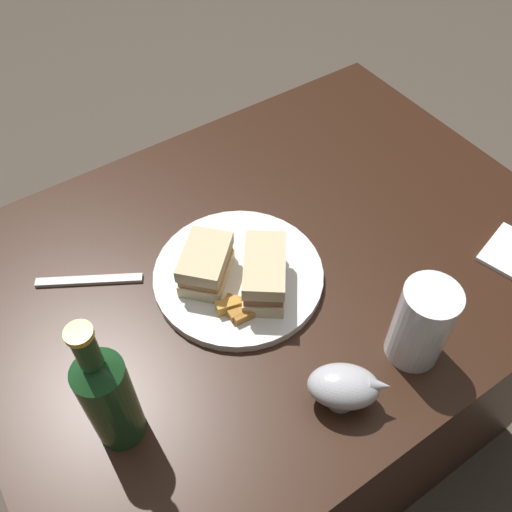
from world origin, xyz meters
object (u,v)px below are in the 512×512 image
(sandwich_half_left, at_px, (206,265))
(fork, at_px, (89,280))
(plate, at_px, (238,275))
(gravy_boat, at_px, (345,387))
(sandwich_half_right, at_px, (264,274))
(cider_bottle, at_px, (108,396))
(pint_glass, at_px, (420,327))

(sandwich_half_left, distance_m, fork, 0.21)
(plate, relative_size, gravy_boat, 2.36)
(fork, bearing_deg, sandwich_half_right, -8.03)
(plate, height_order, sandwich_half_left, sandwich_half_left)
(plate, bearing_deg, sandwich_half_right, -68.81)
(cider_bottle, relative_size, fork, 1.43)
(pint_glass, bearing_deg, cider_bottle, 162.37)
(fork, bearing_deg, plate, -1.97)
(cider_bottle, height_order, fork, cider_bottle)
(sandwich_half_left, distance_m, sandwich_half_right, 0.10)
(sandwich_half_left, height_order, gravy_boat, sandwich_half_left)
(plate, height_order, pint_glass, pint_glass)
(plate, bearing_deg, cider_bottle, -154.86)
(plate, relative_size, sandwich_half_left, 2.35)
(plate, height_order, sandwich_half_right, sandwich_half_right)
(gravy_boat, height_order, fork, gravy_boat)
(gravy_boat, bearing_deg, fork, 118.29)
(sandwich_half_right, relative_size, pint_glass, 0.92)
(plate, height_order, fork, plate)
(gravy_boat, bearing_deg, sandwich_half_right, 86.08)
(sandwich_half_right, bearing_deg, gravy_boat, -93.92)
(sandwich_half_right, distance_m, cider_bottle, 0.31)
(sandwich_half_left, height_order, sandwich_half_right, sandwich_half_right)
(gravy_boat, relative_size, cider_bottle, 0.47)
(sandwich_half_right, height_order, gravy_boat, sandwich_half_right)
(sandwich_half_left, bearing_deg, sandwich_half_right, -46.66)
(sandwich_half_left, xyz_separation_m, gravy_boat, (0.05, -0.29, -0.01))
(sandwich_half_left, relative_size, fork, 0.68)
(plate, distance_m, cider_bottle, 0.32)
(gravy_boat, distance_m, cider_bottle, 0.32)
(sandwich_half_left, bearing_deg, gravy_boat, -79.85)
(plate, distance_m, sandwich_half_right, 0.07)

